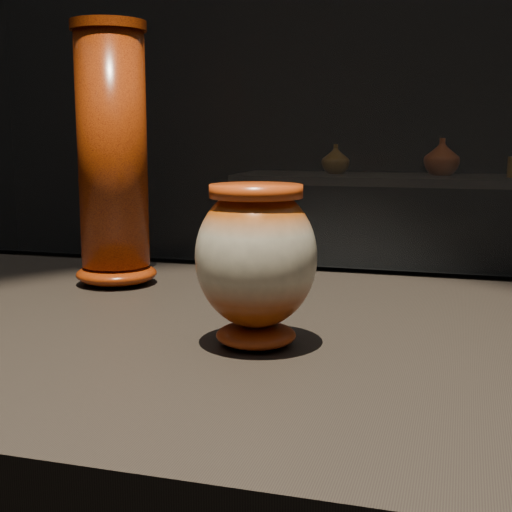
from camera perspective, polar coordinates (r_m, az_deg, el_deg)
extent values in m
cube|color=black|center=(5.86, 15.84, 13.90)|extent=(8.00, 3.20, 0.04)
cube|color=black|center=(0.89, 10.00, -8.10)|extent=(2.00, 0.80, 0.05)
ellipsoid|color=maroon|center=(0.84, 0.00, -6.32)|extent=(0.11, 0.11, 0.03)
ellipsoid|color=beige|center=(0.82, 0.00, -0.07)|extent=(0.17, 0.17, 0.16)
cylinder|color=#C55212|center=(0.81, 0.00, 5.22)|extent=(0.13, 0.13, 0.01)
ellipsoid|color=#AC3B0B|center=(1.20, -11.08, -1.39)|extent=(0.17, 0.17, 0.04)
cylinder|color=#AC3B0B|center=(1.18, -11.41, 8.26)|extent=(0.14, 0.14, 0.37)
cylinder|color=#AC3B0B|center=(1.19, -11.74, 17.58)|extent=(0.15, 0.15, 0.01)
cube|color=black|center=(4.32, 11.82, 6.01)|extent=(2.00, 0.60, 0.05)
cube|color=black|center=(4.51, 0.80, 0.62)|extent=(0.08, 0.50, 0.85)
imported|color=#A06117|center=(4.41, 6.38, 7.71)|extent=(0.21, 0.21, 0.18)
imported|color=maroon|center=(4.35, 14.64, 7.68)|extent=(0.29, 0.29, 0.22)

